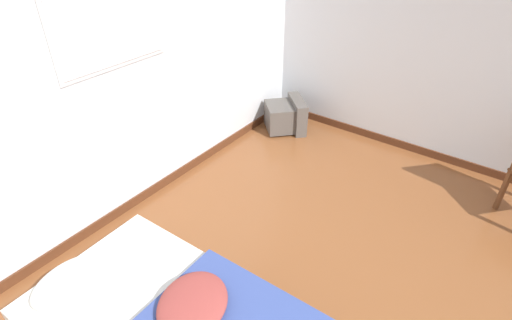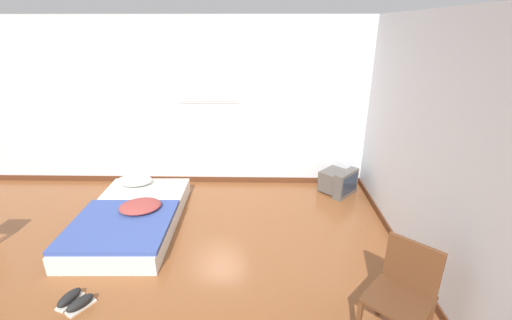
{
  "view_description": "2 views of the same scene",
  "coord_description": "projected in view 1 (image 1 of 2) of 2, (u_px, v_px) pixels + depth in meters",
  "views": [
    {
      "loc": [
        -1.39,
        -0.16,
        2.47
      ],
      "look_at": [
        0.9,
        1.53,
        0.58
      ],
      "focal_mm": 28.0,
      "sensor_mm": 36.0,
      "label": 1
    },
    {
      "loc": [
        1.22,
        -2.68,
        2.44
      ],
      "look_at": [
        1.13,
        1.7,
        0.72
      ],
      "focal_mm": 24.0,
      "sensor_mm": 36.0,
      "label": 2
    }
  ],
  "objects": [
    {
      "name": "crt_tv",
      "position": [
        286.0,
        116.0,
        4.95
      ],
      "size": [
        0.63,
        0.63,
        0.4
      ],
      "color": "#56514C",
      "rests_on": "ground_plane"
    },
    {
      "name": "wall_back",
      "position": [
        72.0,
        88.0,
        2.93
      ],
      "size": [
        8.06,
        0.08,
        2.6
      ],
      "color": "silver",
      "rests_on": "ground_plane"
    }
  ]
}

